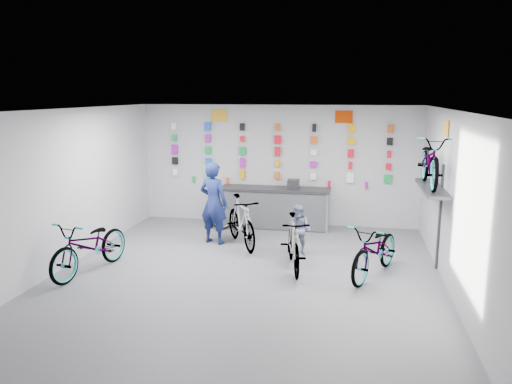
% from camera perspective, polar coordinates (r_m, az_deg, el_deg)
% --- Properties ---
extents(floor, '(8.00, 8.00, 0.00)m').
position_cam_1_polar(floor, '(9.13, -1.32, -9.81)').
color(floor, '#525257').
rests_on(floor, ground).
extents(ceiling, '(8.00, 8.00, 0.00)m').
position_cam_1_polar(ceiling, '(8.53, -1.41, 9.36)').
color(ceiling, white).
rests_on(ceiling, wall_back).
extents(wall_back, '(7.00, 0.00, 7.00)m').
position_cam_1_polar(wall_back, '(12.59, 2.51, 3.09)').
color(wall_back, '#B2B2B4').
rests_on(wall_back, floor).
extents(wall_front, '(7.00, 0.00, 7.00)m').
position_cam_1_polar(wall_front, '(5.02, -11.26, -9.73)').
color(wall_front, '#B2B2B4').
rests_on(wall_front, floor).
extents(wall_left, '(0.00, 8.00, 8.00)m').
position_cam_1_polar(wall_left, '(10.04, -21.28, 0.26)').
color(wall_left, '#B2B2B4').
rests_on(wall_left, floor).
extents(wall_right, '(0.00, 8.00, 8.00)m').
position_cam_1_polar(wall_right, '(8.68, 21.84, -1.41)').
color(wall_right, '#B2B2B4').
rests_on(wall_right, floor).
extents(counter, '(2.70, 0.66, 1.00)m').
position_cam_1_polar(counter, '(12.33, 2.16, -1.87)').
color(counter, black).
rests_on(counter, floor).
extents(merch_wall, '(5.57, 0.08, 1.56)m').
position_cam_1_polar(merch_wall, '(12.48, 2.51, 4.42)').
color(merch_wall, white).
rests_on(merch_wall, wall_back).
extents(wall_bracket, '(0.39, 1.90, 2.00)m').
position_cam_1_polar(wall_bracket, '(9.82, 19.57, -0.08)').
color(wall_bracket, '#333338').
rests_on(wall_bracket, wall_right).
extents(sign_left, '(0.42, 0.02, 0.30)m').
position_cam_1_polar(sign_left, '(12.76, -4.21, 8.69)').
color(sign_left, gold).
rests_on(sign_left, wall_back).
extents(sign_right, '(0.42, 0.02, 0.30)m').
position_cam_1_polar(sign_right, '(12.32, 10.01, 8.46)').
color(sign_right, '#B93002').
rests_on(sign_right, wall_back).
extents(sign_side, '(0.02, 0.40, 0.30)m').
position_cam_1_polar(sign_side, '(9.69, 20.92, 6.78)').
color(sign_side, gold).
rests_on(sign_side, wall_right).
extents(bike_left, '(1.09, 2.08, 1.04)m').
position_cam_1_polar(bike_left, '(9.73, -18.41, -5.83)').
color(bike_left, gray).
rests_on(bike_left, floor).
extents(bike_center, '(0.85, 1.79, 1.04)m').
position_cam_1_polar(bike_center, '(9.42, 4.32, -5.85)').
color(bike_center, gray).
rests_on(bike_center, floor).
extents(bike_right, '(1.40, 2.03, 1.01)m').
position_cam_1_polar(bike_right, '(9.31, 13.51, -6.43)').
color(bike_right, gray).
rests_on(bike_right, floor).
extents(bike_service, '(1.36, 1.85, 1.10)m').
position_cam_1_polar(bike_service, '(10.82, -1.69, -3.38)').
color(bike_service, gray).
rests_on(bike_service, floor).
extents(bike_wall, '(0.63, 1.80, 0.95)m').
position_cam_1_polar(bike_wall, '(9.71, 19.34, 3.35)').
color(bike_wall, gray).
rests_on(bike_wall, wall_bracket).
extents(clerk, '(0.76, 0.60, 1.82)m').
position_cam_1_polar(clerk, '(10.99, -4.87, -1.25)').
color(clerk, navy).
rests_on(clerk, floor).
extents(customer, '(0.60, 0.53, 1.04)m').
position_cam_1_polar(customer, '(10.31, 4.96, -4.33)').
color(customer, slate).
rests_on(customer, floor).
extents(spare_wheel, '(0.67, 0.40, 0.61)m').
position_cam_1_polar(spare_wheel, '(12.27, -3.90, -2.86)').
color(spare_wheel, black).
rests_on(spare_wheel, floor).
extents(register, '(0.29, 0.31, 0.22)m').
position_cam_1_polar(register, '(12.15, 4.30, 0.92)').
color(register, black).
rests_on(register, counter).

